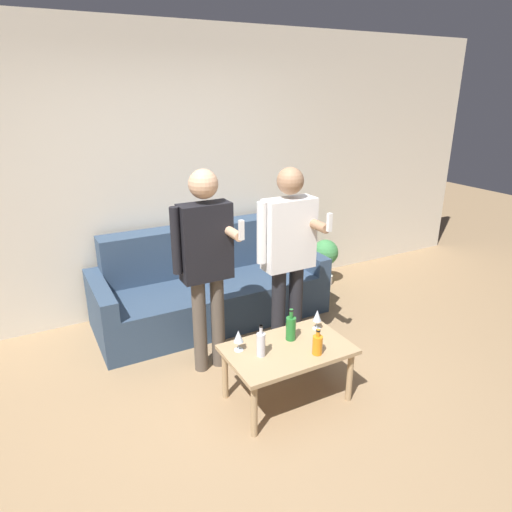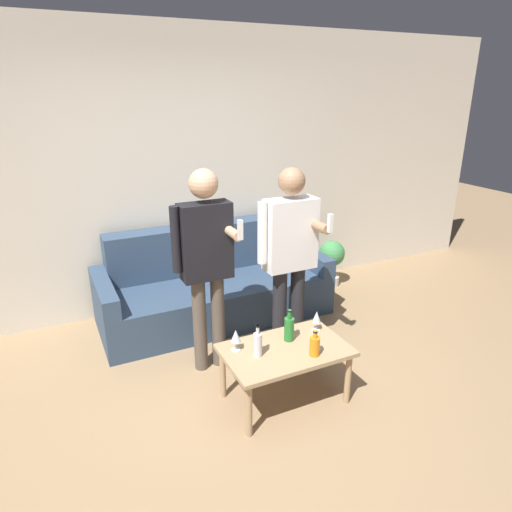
% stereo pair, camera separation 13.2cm
% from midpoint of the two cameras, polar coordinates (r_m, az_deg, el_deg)
% --- Properties ---
extents(ground_plane, '(16.00, 16.00, 0.00)m').
position_cam_midpoint_polar(ground_plane, '(3.26, -0.03, -20.57)').
color(ground_plane, '#997A56').
extents(wall_back, '(8.00, 0.06, 2.70)m').
position_cam_midpoint_polar(wall_back, '(4.51, -13.02, 9.83)').
color(wall_back, beige).
rests_on(wall_back, ground_plane).
extents(couch, '(2.18, 0.88, 0.87)m').
position_cam_midpoint_polar(couch, '(4.49, -6.78, -3.87)').
color(couch, '#334760').
rests_on(couch, ground_plane).
extents(coffee_table, '(0.87, 0.55, 0.42)m').
position_cam_midpoint_polar(coffee_table, '(3.28, 2.81, -12.16)').
color(coffee_table, tan).
rests_on(coffee_table, ground_plane).
extents(bottle_orange, '(0.07, 0.07, 0.19)m').
position_cam_midpoint_polar(bottle_orange, '(3.16, 6.49, -10.92)').
color(bottle_orange, orange).
rests_on(bottle_orange, coffee_table).
extents(bottle_green, '(0.07, 0.07, 0.24)m').
position_cam_midpoint_polar(bottle_green, '(3.30, 3.23, -8.94)').
color(bottle_green, '#23752D').
rests_on(bottle_green, coffee_table).
extents(bottle_dark, '(0.06, 0.06, 0.23)m').
position_cam_midpoint_polar(bottle_dark, '(3.12, -0.61, -10.92)').
color(bottle_dark, silver).
rests_on(bottle_dark, coffee_table).
extents(wine_glass_near, '(0.07, 0.07, 0.16)m').
position_cam_midpoint_polar(wine_glass_near, '(3.17, -3.42, -10.07)').
color(wine_glass_near, silver).
rests_on(wine_glass_near, coffee_table).
extents(wine_glass_far, '(0.06, 0.06, 0.16)m').
position_cam_midpoint_polar(wine_glass_far, '(3.45, 6.56, -7.50)').
color(wine_glass_far, silver).
rests_on(wine_glass_far, coffee_table).
extents(person_standing_left, '(0.45, 0.41, 1.60)m').
position_cam_midpoint_polar(person_standing_left, '(3.41, -7.41, -0.07)').
color(person_standing_left, brown).
rests_on(person_standing_left, ground_plane).
extents(person_standing_right, '(0.49, 0.41, 1.57)m').
position_cam_midpoint_polar(person_standing_right, '(3.64, 3.01, 0.88)').
color(person_standing_right, '#232328').
rests_on(person_standing_right, ground_plane).
extents(potted_plant, '(0.29, 0.29, 0.53)m').
position_cam_midpoint_polar(potted_plant, '(5.21, 7.93, -0.04)').
color(potted_plant, silver).
rests_on(potted_plant, ground_plane).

